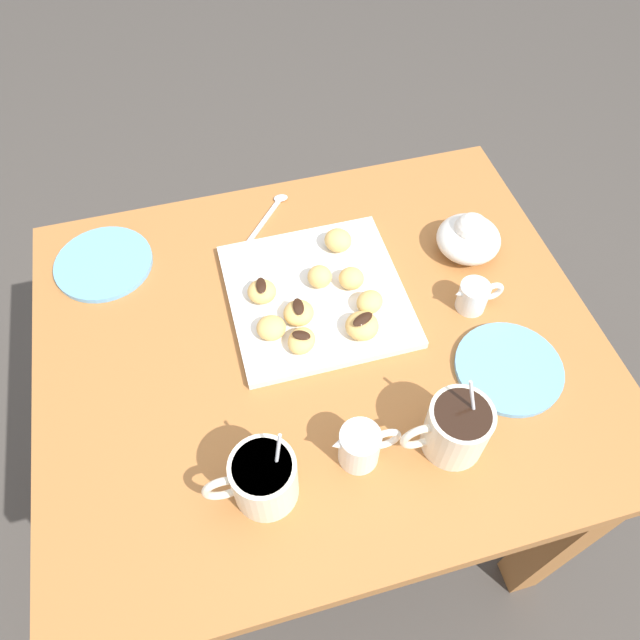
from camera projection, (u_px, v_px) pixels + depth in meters
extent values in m
plane|color=#423D38|center=(320.00, 488.00, 1.60)|extent=(8.00, 8.00, 0.00)
cube|color=#A36633|center=(320.00, 346.00, 1.02)|extent=(0.94, 0.79, 0.04)
cube|color=#A36633|center=(437.00, 281.00, 1.57)|extent=(0.07, 0.07, 0.68)
cube|color=#A36633|center=(120.00, 351.00, 1.44)|extent=(0.07, 0.07, 0.68)
cube|color=#A36633|center=(562.00, 535.00, 1.19)|extent=(0.07, 0.07, 0.68)
cube|color=silver|center=(316.00, 295.00, 1.05)|extent=(0.30, 0.30, 0.02)
cylinder|color=silver|center=(457.00, 428.00, 0.86)|extent=(0.09, 0.09, 0.10)
torus|color=silver|center=(420.00, 437.00, 0.85)|extent=(0.06, 0.01, 0.06)
cylinder|color=black|center=(462.00, 415.00, 0.83)|extent=(0.08, 0.08, 0.01)
cylinder|color=silver|center=(474.00, 414.00, 0.83)|extent=(0.03, 0.05, 0.12)
cylinder|color=silver|center=(264.00, 479.00, 0.82)|extent=(0.09, 0.09, 0.09)
torus|color=silver|center=(224.00, 488.00, 0.81)|extent=(0.06, 0.01, 0.06)
cylinder|color=black|center=(262.00, 468.00, 0.79)|extent=(0.08, 0.08, 0.01)
cylinder|color=silver|center=(276.00, 465.00, 0.79)|extent=(0.03, 0.03, 0.12)
cylinder|color=silver|center=(358.00, 447.00, 0.86)|extent=(0.06, 0.06, 0.07)
cone|color=silver|center=(339.00, 444.00, 0.83)|extent=(0.02, 0.02, 0.02)
torus|color=silver|center=(384.00, 439.00, 0.86)|extent=(0.05, 0.01, 0.05)
cylinder|color=white|center=(359.00, 438.00, 0.83)|extent=(0.05, 0.05, 0.01)
ellipsoid|color=silver|center=(468.00, 239.00, 1.10)|extent=(0.12, 0.12, 0.06)
sphere|color=silver|center=(471.00, 230.00, 1.08)|extent=(0.06, 0.06, 0.06)
ellipsoid|color=green|center=(466.00, 224.00, 1.06)|extent=(0.02, 0.03, 0.01)
cylinder|color=silver|center=(473.00, 298.00, 1.02)|extent=(0.05, 0.05, 0.05)
cone|color=silver|center=(462.00, 294.00, 1.01)|extent=(0.02, 0.02, 0.02)
torus|color=silver|center=(493.00, 292.00, 1.03)|extent=(0.04, 0.01, 0.04)
cylinder|color=black|center=(476.00, 290.00, 1.01)|extent=(0.04, 0.04, 0.01)
cylinder|color=#66A8DB|center=(509.00, 368.00, 0.97)|extent=(0.17, 0.17, 0.01)
cylinder|color=#66A8DB|center=(104.00, 263.00, 1.10)|extent=(0.18, 0.18, 0.01)
cube|color=silver|center=(263.00, 223.00, 1.16)|extent=(0.10, 0.12, 0.00)
ellipsoid|color=silver|center=(281.00, 198.00, 1.20)|extent=(0.03, 0.02, 0.01)
ellipsoid|color=#E5B260|center=(320.00, 277.00, 1.04)|extent=(0.06, 0.06, 0.04)
ellipsoid|color=#E5B260|center=(338.00, 240.00, 1.09)|extent=(0.07, 0.07, 0.04)
ellipsoid|color=#E5B260|center=(302.00, 341.00, 0.97)|extent=(0.07, 0.07, 0.03)
ellipsoid|color=black|center=(301.00, 335.00, 0.96)|extent=(0.04, 0.03, 0.00)
ellipsoid|color=#E5B260|center=(370.00, 302.00, 1.01)|extent=(0.06, 0.06, 0.03)
ellipsoid|color=#E5B260|center=(351.00, 278.00, 1.04)|extent=(0.06, 0.05, 0.04)
ellipsoid|color=#E5B260|center=(262.00, 292.00, 1.03)|extent=(0.06, 0.06, 0.03)
ellipsoid|color=black|center=(261.00, 285.00, 1.01)|extent=(0.02, 0.04, 0.00)
ellipsoid|color=#E5B260|center=(299.00, 313.00, 1.00)|extent=(0.06, 0.06, 0.03)
ellipsoid|color=black|center=(298.00, 307.00, 0.99)|extent=(0.02, 0.04, 0.00)
ellipsoid|color=#E5B260|center=(271.00, 328.00, 0.98)|extent=(0.06, 0.06, 0.03)
ellipsoid|color=#E5B260|center=(362.00, 326.00, 0.98)|extent=(0.07, 0.07, 0.04)
ellipsoid|color=black|center=(363.00, 319.00, 0.97)|extent=(0.04, 0.03, 0.00)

